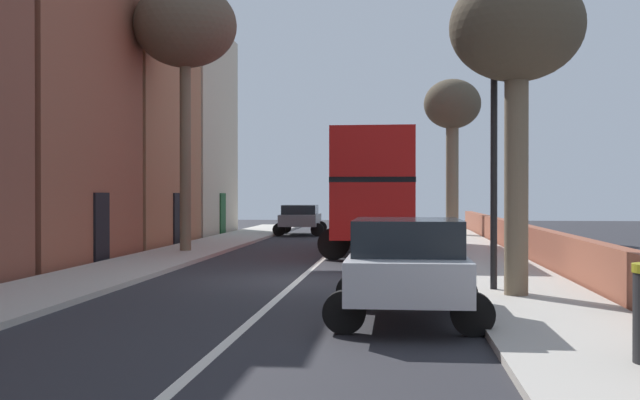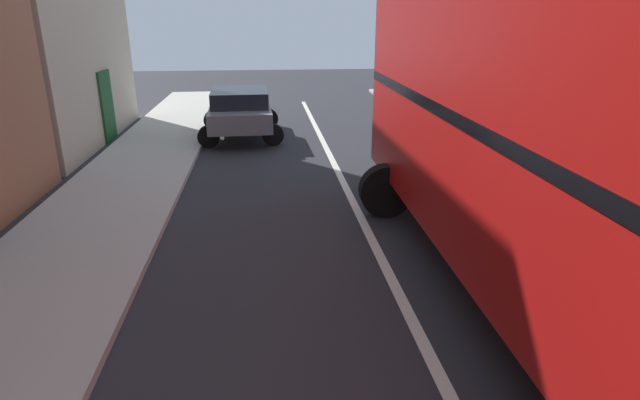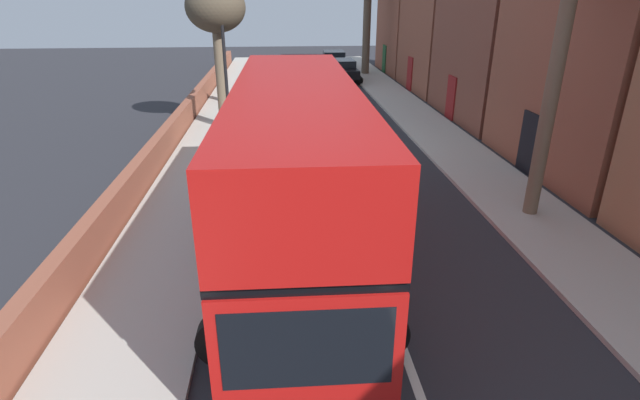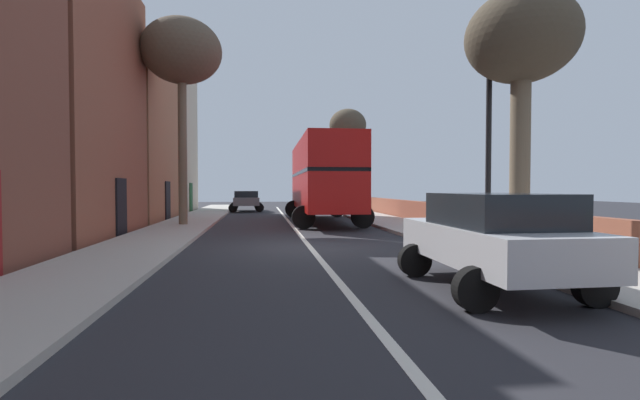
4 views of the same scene
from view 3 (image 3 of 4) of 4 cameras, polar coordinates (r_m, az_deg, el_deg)
ground_plane at (r=20.30m, az=1.11°, el=6.61°), size 84.00×84.00×0.00m
road_centre_line at (r=20.30m, az=1.11°, el=6.63°), size 0.16×54.00×0.01m
sidewalk_left at (r=21.34m, az=14.41°, el=6.88°), size 2.60×60.00×0.12m
sidewalk_right at (r=20.38m, az=-12.81°, el=6.28°), size 2.60×60.00×0.12m
terraced_houses_left at (r=22.21m, az=24.85°, el=18.62°), size 4.07×47.68×10.39m
boundary_wall_right at (r=20.53m, az=-17.24°, el=7.31°), size 0.36×54.00×1.06m
double_decker_bus at (r=10.64m, az=-2.80°, el=4.44°), size 3.68×10.55×4.06m
parked_car_black_left_0 at (r=35.49m, az=2.62°, el=15.18°), size 2.59×4.26×1.55m
parked_car_silver_right_1 at (r=25.56m, az=-5.94°, el=12.10°), size 2.50×3.98×1.66m
parked_car_grey_left_3 at (r=40.65m, az=1.65°, el=16.23°), size 2.56×4.19×1.59m
street_tree_right_3 at (r=22.65m, az=-12.22°, el=20.93°), size 2.57×2.57×6.21m
lamppost_right at (r=21.84m, az=-11.32°, el=17.55°), size 0.32×0.32×6.31m
litter_bin_right at (r=29.05m, az=-11.51°, el=12.60°), size 0.55×0.55×1.14m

